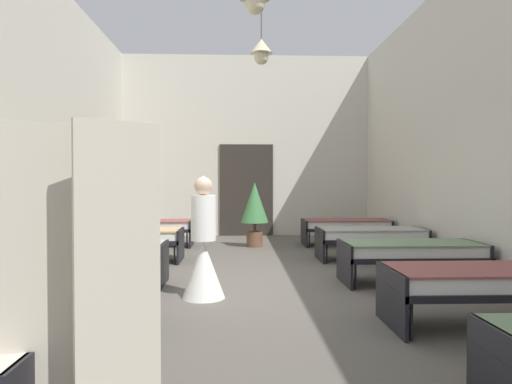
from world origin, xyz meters
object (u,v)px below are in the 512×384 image
at_px(bed_left_row_1, 29,286).
at_px(bed_right_row_1, 485,282).
at_px(bed_right_row_3, 371,236).
at_px(bed_left_row_3, 128,237).
at_px(nurse_near_aisle, 204,254).
at_px(bed_right_row_4, 346,226).
at_px(bed_left_row_2, 94,254).
at_px(privacy_screen, 32,297).
at_px(bed_right_row_2, 411,252).
at_px(potted_plant, 255,207).
at_px(bed_left_row_4, 149,226).

distance_m(bed_left_row_1, bed_right_row_1, 4.35).
distance_m(bed_right_row_1, bed_right_row_3, 3.80).
distance_m(bed_left_row_3, nurse_near_aisle, 3.01).
bearing_deg(nurse_near_aisle, bed_right_row_4, 7.58).
height_order(bed_right_row_1, bed_left_row_2, same).
relative_size(bed_right_row_3, privacy_screen, 1.12).
bearing_deg(bed_right_row_2, bed_right_row_4, 90.00).
bearing_deg(potted_plant, bed_left_row_1, -112.59).
xyz_separation_m(bed_right_row_2, potted_plant, (-2.04, 3.66, 0.44)).
distance_m(bed_left_row_1, nurse_near_aisle, 1.95).
xyz_separation_m(bed_left_row_3, bed_right_row_4, (4.35, 1.90, 0.00)).
xyz_separation_m(bed_right_row_1, privacy_screen, (-3.40, -2.06, 0.41)).
xyz_separation_m(bed_left_row_2, bed_right_row_3, (4.35, 1.90, 0.00)).
bearing_deg(bed_left_row_2, privacy_screen, -76.51).
xyz_separation_m(potted_plant, privacy_screen, (-1.36, -7.62, -0.02)).
height_order(bed_right_row_2, bed_right_row_4, same).
bearing_deg(privacy_screen, bed_left_row_3, 82.13).
height_order(bed_right_row_2, bed_right_row_3, same).
xyz_separation_m(bed_right_row_2, bed_left_row_4, (-4.35, 3.80, 0.00)).
bearing_deg(bed_left_row_2, bed_left_row_1, -90.00).
relative_size(bed_left_row_2, bed_left_row_3, 1.00).
xyz_separation_m(bed_right_row_1, bed_left_row_4, (-4.35, 5.70, 0.00)).
height_order(bed_right_row_1, potted_plant, potted_plant).
bearing_deg(nurse_near_aisle, bed_left_row_3, 70.27).
relative_size(bed_left_row_2, bed_right_row_4, 1.00).
relative_size(bed_right_row_4, nurse_near_aisle, 1.28).
distance_m(bed_left_row_2, bed_right_row_4, 5.78).
height_order(bed_left_row_2, potted_plant, potted_plant).
relative_size(bed_left_row_1, nurse_near_aisle, 1.28).
distance_m(bed_left_row_4, potted_plant, 2.36).
bearing_deg(bed_right_row_4, bed_left_row_1, -127.36).
xyz_separation_m(bed_right_row_1, bed_right_row_2, (0.00, 1.90, 0.00)).
relative_size(bed_right_row_2, nurse_near_aisle, 1.28).
relative_size(bed_right_row_4, privacy_screen, 1.12).
relative_size(bed_left_row_1, bed_right_row_3, 1.00).
xyz_separation_m(bed_left_row_4, potted_plant, (2.31, -0.14, 0.44)).
bearing_deg(bed_left_row_4, bed_right_row_2, -41.13).
bearing_deg(bed_right_row_4, potted_plant, -176.16).
bearing_deg(bed_right_row_2, privacy_screen, -130.65).
height_order(bed_left_row_2, bed_right_row_4, same).
distance_m(bed_left_row_3, potted_plant, 2.94).
distance_m(bed_right_row_2, bed_right_row_4, 3.80).
xyz_separation_m(bed_right_row_2, nurse_near_aisle, (-2.82, -0.69, 0.09)).
height_order(bed_left_row_3, bed_left_row_4, same).
distance_m(bed_left_row_3, privacy_screen, 5.95).
bearing_deg(bed_right_row_1, bed_right_row_4, 90.00).
relative_size(bed_left_row_4, bed_right_row_4, 1.00).
bearing_deg(bed_left_row_1, bed_right_row_4, 52.64).
height_order(bed_right_row_1, privacy_screen, privacy_screen).
xyz_separation_m(bed_left_row_4, privacy_screen, (0.95, -7.76, 0.41)).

